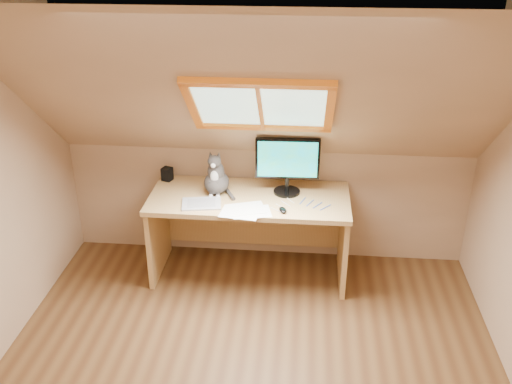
# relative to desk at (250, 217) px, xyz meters

# --- Properties ---
(room_shell) EXTENTS (3.52, 3.52, 2.41)m
(room_shell) POSITION_rel_desk_xyz_m (0.12, -1.54, 0.91)
(room_shell) COLOR tan
(room_shell) RESTS_ON ground
(desk) EXTENTS (1.63, 0.71, 0.75)m
(desk) POSITION_rel_desk_xyz_m (0.00, 0.00, 0.00)
(desk) COLOR tan
(desk) RESTS_ON ground
(monitor) EXTENTS (0.52, 0.22, 0.48)m
(monitor) POSITION_rel_desk_xyz_m (0.30, 0.02, 0.50)
(monitor) COLOR black
(monitor) RESTS_ON desk
(cat) EXTENTS (0.22, 0.26, 0.38)m
(cat) POSITION_rel_desk_xyz_m (-0.28, -0.03, 0.36)
(cat) COLOR #48423F
(cat) RESTS_ON desk
(desk_speaker) EXTENTS (0.10, 0.10, 0.11)m
(desk_speaker) POSITION_rel_desk_xyz_m (-0.74, 0.18, 0.28)
(desk_speaker) COLOR black
(desk_speaker) RESTS_ON desk
(graphics_tablet) EXTENTS (0.34, 0.27, 0.01)m
(graphics_tablet) POSITION_rel_desk_xyz_m (-0.36, -0.25, 0.23)
(graphics_tablet) COLOR #B2B2B7
(graphics_tablet) RESTS_ON desk
(mouse) EXTENTS (0.08, 0.11, 0.03)m
(mouse) POSITION_rel_desk_xyz_m (0.29, -0.31, 0.24)
(mouse) COLOR black
(mouse) RESTS_ON desk
(papers) EXTENTS (0.35, 0.30, 0.01)m
(papers) POSITION_rel_desk_xyz_m (-0.06, -0.33, 0.23)
(papers) COLOR white
(papers) RESTS_ON desk
(cables) EXTENTS (0.51, 0.26, 0.01)m
(cables) POSITION_rel_desk_xyz_m (0.43, -0.19, 0.23)
(cables) COLOR silver
(cables) RESTS_ON desk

